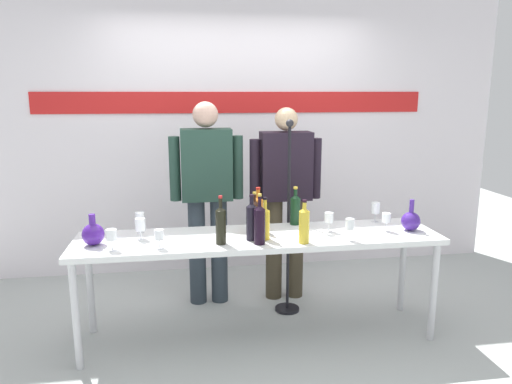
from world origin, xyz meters
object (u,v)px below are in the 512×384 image
Objects in this scene: wine_bottle_4 at (255,216)px; wine_glass_left_3 at (140,218)px; wine_glass_left_2 at (159,235)px; wine_bottle_5 at (258,212)px; decanter_blue_right at (411,221)px; wine_bottle_2 at (295,208)px; display_table at (259,244)px; wine_bottle_6 at (252,220)px; wine_glass_left_1 at (140,225)px; wine_glass_right_3 at (376,208)px; presenter_left at (207,191)px; wine_bottle_1 at (304,224)px; wine_bottle_3 at (221,224)px; wine_glass_right_2 at (350,225)px; decanter_blue_left at (93,234)px; wine_bottle_7 at (265,222)px; wine_glass_left_0 at (111,235)px; wine_bottle_0 at (260,224)px; wine_glass_right_1 at (386,218)px; presenter_right at (285,192)px; microphone_stand at (288,249)px; wine_glass_right_0 at (329,218)px.

wine_bottle_4 is 0.82m from wine_glass_left_3.
wine_bottle_5 is at bearing 24.12° from wine_glass_left_2.
wine_bottle_2 is (-0.80, 0.29, 0.05)m from decanter_blue_right.
display_table is 0.23m from wine_bottle_6.
wine_glass_left_1 is 1.78m from wine_glass_right_3.
presenter_left is at bearing 161.17° from wine_glass_right_3.
wine_bottle_3 reaches higher than wine_bottle_1.
wine_bottle_2 is at bearing -32.32° from presenter_left.
wine_bottle_5 reaches higher than wine_glass_right_2.
decanter_blue_left is at bearing 172.92° from wine_bottle_3.
wine_bottle_7 is 0.98m from wine_glass_right_3.
presenter_left is 5.53× the size of wine_bottle_4.
wine_bottle_2 is at bearing 83.95° from wine_bottle_1.
wine_glass_left_1 is 0.27m from wine_glass_left_2.
wine_glass_right_3 is at bearing 32.24° from wine_bottle_1.
presenter_left is (-0.33, 0.66, 0.26)m from display_table.
presenter_left is 12.24× the size of wine_glass_left_0.
display_table is at bearing 14.67° from wine_glass_left_2.
wine_bottle_3 is 0.58m from wine_glass_left_1.
wine_bottle_0 is at bearing -8.89° from wine_bottle_3.
wine_glass_right_1 is at bearing 0.37° from decanter_blue_left.
decanter_blue_right reaches higher than display_table.
wine_glass_right_1 is at bearing 4.16° from wine_glass_left_0.
display_table is 8.05× the size of wine_bottle_6.
presenter_right is 0.87m from wine_bottle_1.
microphone_stand is (0.28, 0.25, -0.38)m from wine_bottle_5.
wine_glass_right_0 is at bearing 172.27° from wine_glass_right_1.
wine_bottle_7 reaches higher than wine_glass_right_3.
wine_bottle_0 reaches higher than wine_glass_right_3.
presenter_left is 1.06m from wine_glass_right_0.
wine_bottle_6 reaches higher than wine_glass_right_0.
wine_bottle_1 is 1.12m from wine_glass_left_1.
wine_glass_left_2 is at bearing -170.23° from wine_glass_right_0.
wine_bottle_0 reaches higher than wine_bottle_7.
wine_glass_left_3 is at bearing -170.86° from microphone_stand.
display_table is 0.20m from wine_bottle_4.
wine_bottle_5 reaches higher than wine_glass_left_0.
wine_glass_right_3 is (0.98, 0.17, -0.02)m from wine_bottle_4.
wine_bottle_2 is at bearing 121.17° from wine_glass_right_2.
wine_bottle_6 reaches higher than decanter_blue_left.
wine_glass_right_1 is at bearing 3.48° from wine_bottle_6.
display_table is 0.65m from wine_glass_right_2.
wine_bottle_1 is 0.46m from wine_bottle_2.
wine_bottle_1 is at bearing -53.36° from wine_bottle_5.
wine_bottle_5 is 2.20× the size of wine_glass_left_1.
wine_bottle_0 reaches higher than wine_bottle_4.
wine_glass_right_0 is (0.50, -0.11, -0.04)m from wine_bottle_5.
wine_bottle_5 is at bearing 82.79° from wine_bottle_0.
wine_glass_right_3 is at bearing 5.22° from wine_bottle_5.
wine_bottle_6 is at bearing -126.94° from display_table.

